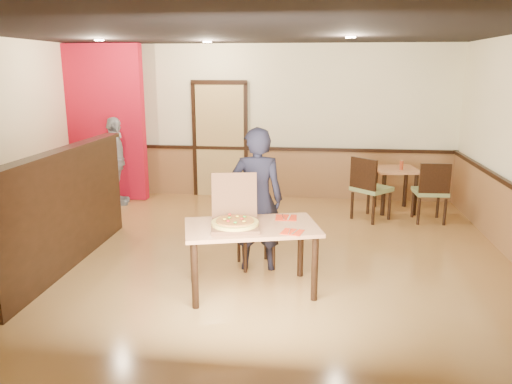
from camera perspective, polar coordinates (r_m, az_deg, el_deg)
floor at (r=6.22m, az=-2.61°, el=-8.43°), size 7.00×7.00×0.00m
ceiling at (r=5.77m, az=-2.94°, el=18.25°), size 7.00×7.00×0.00m
wall_back at (r=9.27m, az=0.81°, el=7.97°), size 7.00×0.00×7.00m
wainscot_back at (r=9.39m, az=0.77°, el=2.18°), size 7.00×0.04×0.90m
chair_rail_back at (r=9.28m, az=0.76°, el=4.99°), size 7.00×0.06×0.06m
back_door at (r=9.39m, az=-4.11°, el=5.86°), size 0.90×0.06×2.10m
booth_partition at (r=6.43m, az=-20.89°, el=-1.68°), size 0.20×3.10×1.44m
red_accent_panel at (r=9.54m, az=-17.29°, el=7.52°), size 1.60×0.20×2.78m
spot_a at (r=8.16m, az=-17.49°, el=16.25°), size 0.14×0.14×0.02m
spot_b at (r=8.37m, az=-5.60°, el=16.73°), size 0.14×0.14×0.02m
spot_c at (r=7.20m, az=10.77°, el=17.02°), size 0.14×0.14×0.02m
main_table at (r=5.33m, az=-0.52°, el=-4.97°), size 1.55×1.13×0.75m
diner_chair at (r=6.12m, az=-0.16°, el=-4.10°), size 0.55×0.55×0.86m
side_chair_left at (r=8.07m, az=12.77°, el=0.66°), size 0.71×0.71×1.02m
side_chair_right at (r=8.22m, az=19.40°, el=0.25°), size 0.50×0.50×0.97m
side_table at (r=8.72m, az=15.66°, el=1.50°), size 0.78×0.78×0.74m
diner at (r=5.88m, az=0.10°, el=-0.89°), size 0.67×0.48×1.72m
passerby at (r=9.12m, az=-15.76°, el=3.39°), size 0.57×0.97×1.55m
pizza_box at (r=5.26m, az=-2.43°, el=-3.24°), size 0.59×0.66×0.52m
pizza at (r=5.21m, az=-2.41°, el=-3.55°), size 0.63×0.63×0.03m
napkin_near at (r=5.10m, az=4.16°, el=-4.58°), size 0.25×0.25×0.01m
napkin_far at (r=5.57m, az=3.46°, el=-2.94°), size 0.24×0.24×0.01m
condiment at (r=8.57m, az=16.29°, el=2.94°), size 0.06×0.06×0.15m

